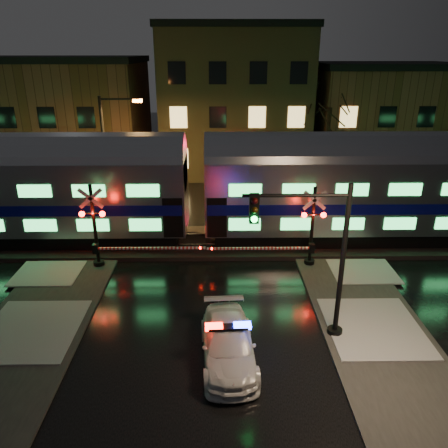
{
  "coord_description": "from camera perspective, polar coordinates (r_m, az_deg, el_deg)",
  "views": [
    {
      "loc": [
        0.59,
        -16.92,
        9.95
      ],
      "look_at": [
        0.87,
        2.5,
        2.2
      ],
      "focal_mm": 35.0,
      "sensor_mm": 36.0,
      "label": 1
    }
  ],
  "objects": [
    {
      "name": "ground",
      "position": [
        19.64,
        -2.45,
        -8.71
      ],
      "size": [
        120.0,
        120.0,
        0.0
      ],
      "primitive_type": "plane",
      "color": "black",
      "rests_on": "ground"
    },
    {
      "name": "ballast",
      "position": [
        24.03,
        -2.15,
        -2.41
      ],
      "size": [
        90.0,
        4.2,
        0.24
      ],
      "primitive_type": "cube",
      "color": "black",
      "rests_on": "ground"
    },
    {
      "name": "sidewalk_right",
      "position": [
        15.87,
        22.51,
        -18.77
      ],
      "size": [
        4.0,
        20.0,
        0.12
      ],
      "primitive_type": "cube",
      "color": "#2D2D2D",
      "rests_on": "ground"
    },
    {
      "name": "building_left",
      "position": [
        41.58,
        -20.41,
        12.91
      ],
      "size": [
        14.0,
        10.0,
        9.0
      ],
      "primitive_type": "cube",
      "color": "brown",
      "rests_on": "ground"
    },
    {
      "name": "building_mid",
      "position": [
        39.67,
        1.28,
        15.67
      ],
      "size": [
        12.0,
        11.0,
        11.5
      ],
      "primitive_type": "cube",
      "color": "brown",
      "rests_on": "ground"
    },
    {
      "name": "building_right",
      "position": [
        41.89,
        19.82,
        12.69
      ],
      "size": [
        12.0,
        10.0,
        8.5
      ],
      "primitive_type": "cube",
      "color": "brown",
      "rests_on": "ground"
    },
    {
      "name": "train",
      "position": [
        22.91,
        -3.72,
        5.05
      ],
      "size": [
        51.0,
        3.12,
        5.92
      ],
      "color": "black",
      "rests_on": "ballast"
    },
    {
      "name": "police_car",
      "position": [
        15.41,
        0.54,
        -15.38
      ],
      "size": [
        2.04,
        4.49,
        1.43
      ],
      "rotation": [
        0.0,
        0.0,
        0.06
      ],
      "color": "white",
      "rests_on": "ground"
    },
    {
      "name": "crossing_signal_right",
      "position": [
        21.33,
        10.47,
        -1.44
      ],
      "size": [
        5.73,
        0.65,
        4.06
      ],
      "color": "black",
      "rests_on": "ground"
    },
    {
      "name": "crossing_signal_left",
      "position": [
        21.62,
        -15.59,
        -1.38
      ],
      "size": [
        5.96,
        0.66,
        4.22
      ],
      "color": "black",
      "rests_on": "ground"
    },
    {
      "name": "traffic_light",
      "position": [
        15.54,
        11.98,
        -4.72
      ],
      "size": [
        3.83,
        0.69,
        5.91
      ],
      "rotation": [
        0.0,
        0.0,
        0.2
      ],
      "color": "black",
      "rests_on": "ground"
    },
    {
      "name": "streetlight",
      "position": [
        27.31,
        -14.78,
        9.2
      ],
      "size": [
        2.52,
        0.26,
        7.54
      ],
      "color": "black",
      "rests_on": "ground"
    }
  ]
}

